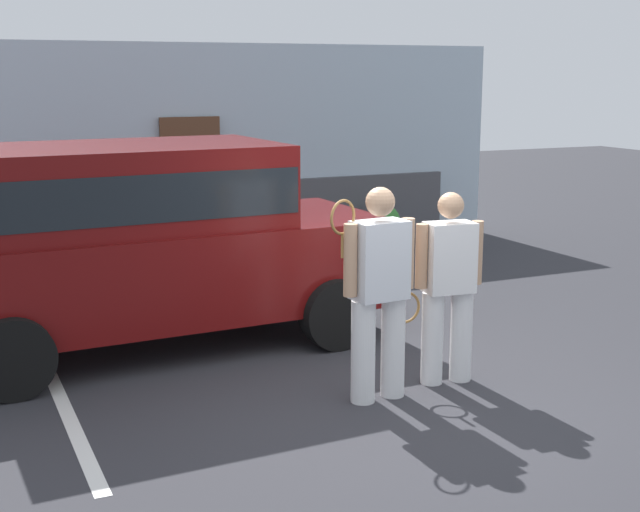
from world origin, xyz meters
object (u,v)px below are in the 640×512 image
at_px(parked_suv, 145,235).
at_px(tennis_player_woman, 448,286).
at_px(potted_plant_by_porch, 383,225).
at_px(tennis_player_man, 379,291).

bearing_deg(parked_suv, tennis_player_woman, -47.12).
bearing_deg(potted_plant_by_porch, tennis_player_woman, -112.84).
bearing_deg(tennis_player_woman, parked_suv, -37.99).
relative_size(parked_suv, potted_plant_by_porch, 6.48).
distance_m(tennis_player_woman, potted_plant_by_porch, 6.00).
height_order(parked_suv, potted_plant_by_porch, parked_suv).
xyz_separation_m(parked_suv, tennis_player_man, (1.43, -2.29, -0.19)).
height_order(tennis_player_woman, potted_plant_by_porch, tennis_player_woman).
relative_size(parked_suv, tennis_player_man, 2.57).
xyz_separation_m(tennis_player_man, tennis_player_woman, (0.76, 0.12, -0.06)).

